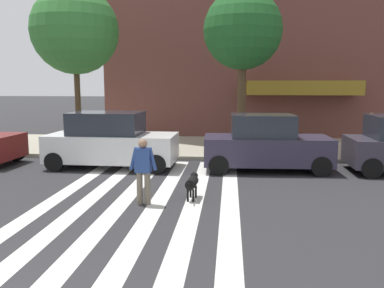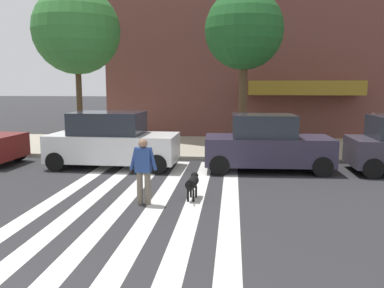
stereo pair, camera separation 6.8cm
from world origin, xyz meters
The scene contains 10 objects.
ground_plane centered at (0.00, 5.56, 0.00)m, with size 160.00×160.00×0.00m, color #2B2B2D.
sidewalk_far centered at (0.00, 14.13, 0.07)m, with size 80.00×6.00×0.15m, color #A69F8B.
crosswalk_stripes centered at (1.39, 5.56, 0.00)m, with size 4.95×10.53×0.01m.
parked_car_behind_first centered at (-0.58, 9.57, 0.94)m, with size 4.54×2.06×1.97m.
parked_car_third_in_line centered at (4.83, 9.57, 0.91)m, with size 4.31×2.01×1.93m.
street_tree_nearest centered at (-2.91, 12.60, 5.14)m, with size 3.64×3.64×6.83m.
street_tree_middle centered at (4.06, 12.32, 5.02)m, with size 3.13×3.13×6.48m.
pedestrian_dog_walker centered at (1.51, 5.31, 0.93)m, with size 0.71×0.27×1.64m.
dog_on_leash centered at (2.66, 5.88, 0.44)m, with size 0.30×0.98×0.65m.
pedestrian_bystander centered at (9.36, 12.85, 1.08)m, with size 0.32×0.70×1.64m.
Camera 2 is at (3.68, -4.18, 2.98)m, focal length 37.65 mm.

